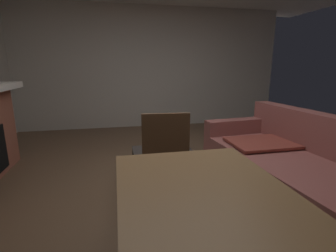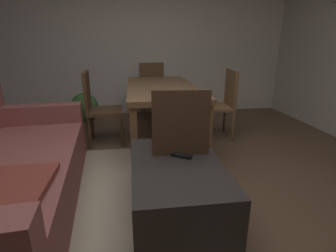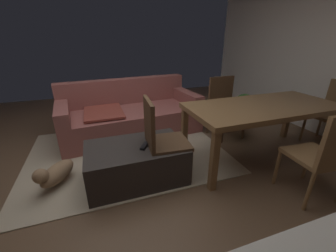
# 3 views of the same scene
# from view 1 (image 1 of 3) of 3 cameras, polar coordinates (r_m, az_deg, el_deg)

# --- Properties ---
(floor) EXTENTS (7.74, 7.74, 0.00)m
(floor) POSITION_cam_1_polar(r_m,az_deg,el_deg) (2.83, 4.34, -14.86)
(floor) COLOR brown
(wall_left) EXTENTS (0.12, 5.99, 2.57)m
(wall_left) POSITION_cam_1_polar(r_m,az_deg,el_deg) (5.65, -4.71, 12.98)
(wall_left) COLOR beige
(wall_left) RESTS_ON ground
(area_rug) EXTENTS (2.60, 2.00, 0.01)m
(area_rug) POSITION_cam_1_polar(r_m,az_deg,el_deg) (2.90, 12.92, -14.27)
(area_rug) COLOR tan
(area_rug) RESTS_ON ground
(couch) EXTENTS (2.26, 1.19, 0.84)m
(couch) POSITION_cam_1_polar(r_m,az_deg,el_deg) (3.01, 27.03, -8.38)
(couch) COLOR #8C4C47
(couch) RESTS_ON ground
(ottoman_coffee_table) EXTENTS (1.05, 0.66, 0.42)m
(ottoman_coffee_table) POSITION_cam_1_polar(r_m,az_deg,el_deg) (2.62, 0.05, -12.04)
(ottoman_coffee_table) COLOR #2D2826
(ottoman_coffee_table) RESTS_ON ground
(tv_remote) EXTENTS (0.13, 0.16, 0.02)m
(tv_remote) POSITION_cam_1_polar(r_m,az_deg,el_deg) (2.44, -0.71, -8.33)
(tv_remote) COLOR black
(tv_remote) RESTS_ON ottoman_coffee_table
(dining_chair_west) EXTENTS (0.47, 0.47, 0.93)m
(dining_chair_west) POSITION_cam_1_polar(r_m,az_deg,el_deg) (2.26, -0.16, -7.79)
(dining_chair_west) COLOR #513823
(dining_chair_west) RESTS_ON ground
(small_dog) EXTENTS (0.41, 0.50, 0.28)m
(small_dog) POSITION_cam_1_polar(r_m,az_deg,el_deg) (3.43, -0.26, -6.53)
(small_dog) COLOR #8C6B4C
(small_dog) RESTS_ON ground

